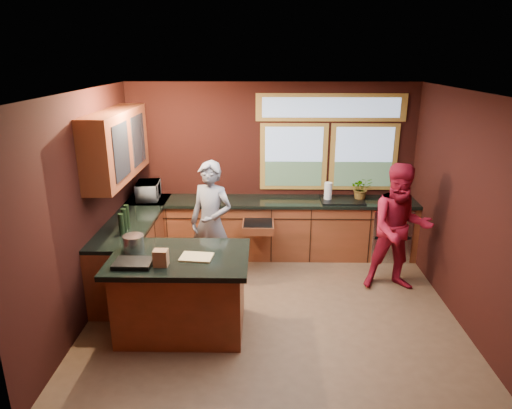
{
  "coord_description": "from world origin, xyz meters",
  "views": [
    {
      "loc": [
        -0.12,
        -5.08,
        3.09
      ],
      "look_at": [
        -0.22,
        0.4,
        1.28
      ],
      "focal_mm": 32.0,
      "sensor_mm": 36.0,
      "label": 1
    }
  ],
  "objects_px": {
    "island": "(182,293)",
    "person_grey": "(211,223)",
    "stock_pot": "(134,243)",
    "cutting_board": "(197,257)",
    "person_red": "(400,228)"
  },
  "relations": [
    {
      "from": "cutting_board",
      "to": "stock_pot",
      "type": "xyz_separation_m",
      "value": [
        -0.75,
        0.2,
        0.08
      ]
    },
    {
      "from": "person_grey",
      "to": "stock_pot",
      "type": "bearing_deg",
      "value": -100.95
    },
    {
      "from": "person_red",
      "to": "stock_pot",
      "type": "relative_size",
      "value": 7.34
    },
    {
      "from": "island",
      "to": "stock_pot",
      "type": "xyz_separation_m",
      "value": [
        -0.55,
        0.15,
        0.56
      ]
    },
    {
      "from": "person_grey",
      "to": "person_red",
      "type": "height_order",
      "value": "person_red"
    },
    {
      "from": "island",
      "to": "person_grey",
      "type": "distance_m",
      "value": 1.34
    },
    {
      "from": "person_grey",
      "to": "stock_pot",
      "type": "height_order",
      "value": "person_grey"
    },
    {
      "from": "cutting_board",
      "to": "stock_pot",
      "type": "height_order",
      "value": "stock_pot"
    },
    {
      "from": "island",
      "to": "person_grey",
      "type": "bearing_deg",
      "value": 80.24
    },
    {
      "from": "island",
      "to": "cutting_board",
      "type": "height_order",
      "value": "cutting_board"
    },
    {
      "from": "person_red",
      "to": "cutting_board",
      "type": "xyz_separation_m",
      "value": [
        -2.56,
        -1.11,
        0.07
      ]
    },
    {
      "from": "island",
      "to": "cutting_board",
      "type": "distance_m",
      "value": 0.52
    },
    {
      "from": "island",
      "to": "stock_pot",
      "type": "bearing_deg",
      "value": 164.74
    },
    {
      "from": "cutting_board",
      "to": "person_red",
      "type": "bearing_deg",
      "value": 23.35
    },
    {
      "from": "person_red",
      "to": "cutting_board",
      "type": "relative_size",
      "value": 5.03
    }
  ]
}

